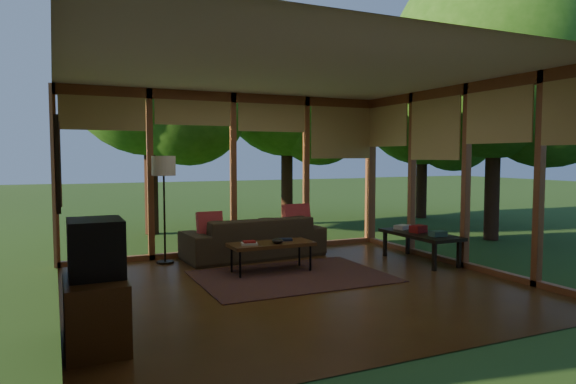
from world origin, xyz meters
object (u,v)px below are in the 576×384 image
television (96,248)px  sofa (254,237)px  media_cabinet (95,310)px  coffee_table (271,245)px  floor_lamp (164,172)px  side_console (420,236)px

television → sofa: bearing=49.2°
television → media_cabinet: bearing=180.0°
sofa → coffee_table: (-0.16, -1.12, 0.06)m
television → floor_lamp: bearing=69.0°
floor_lamp → coffee_table: 2.04m
sofa → television: size_ratio=4.13×
media_cabinet → floor_lamp: 3.58m
sofa → floor_lamp: (-1.41, 0.13, 1.07)m
television → coffee_table: bearing=37.9°
media_cabinet → television: size_ratio=1.82×
sofa → side_console: sofa is taller
floor_lamp → coffee_table: size_ratio=1.38×
television → floor_lamp: 3.44m
television → coffee_table: 3.15m
coffee_table → sofa: bearing=81.8°
media_cabinet → coffee_table: (2.48, 1.91, 0.09)m
media_cabinet → television: 0.55m
media_cabinet → side_console: media_cabinet is taller
side_console → floor_lamp: bearing=156.9°
sofa → floor_lamp: 1.78m
media_cabinet → coffee_table: size_ratio=0.83×
media_cabinet → floor_lamp: size_ratio=0.61×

